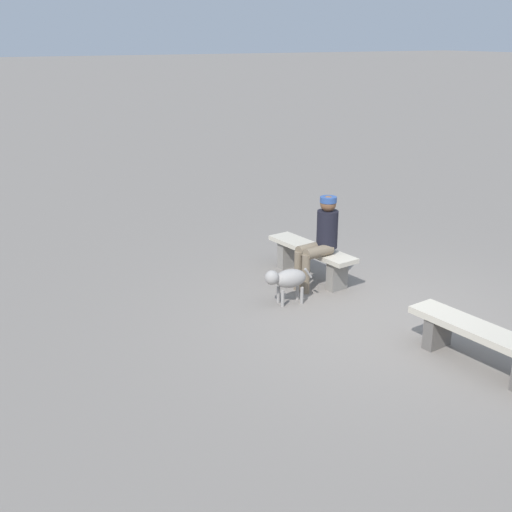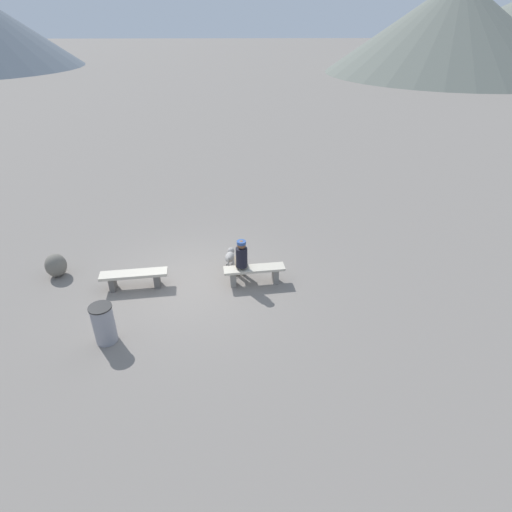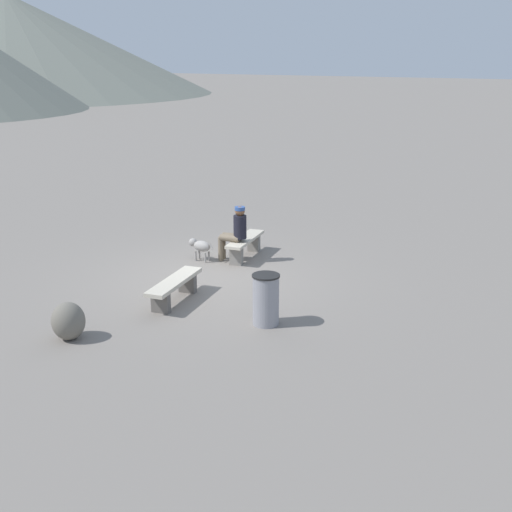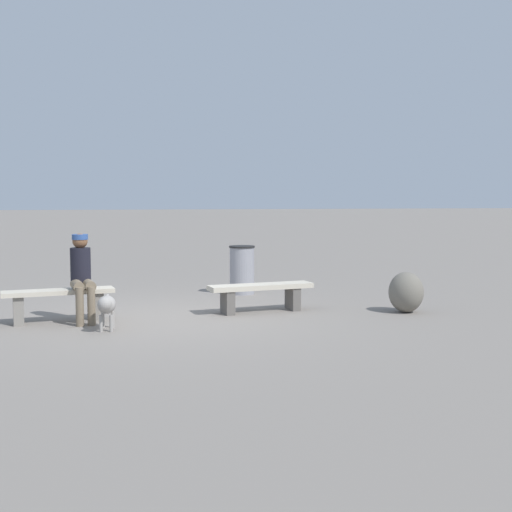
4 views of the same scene
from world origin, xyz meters
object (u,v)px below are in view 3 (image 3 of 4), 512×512
at_px(bench_left, 174,286).
at_px(seated_person, 235,230).
at_px(dog, 200,246).
at_px(trash_bin, 266,300).
at_px(bench_right, 245,244).
at_px(boulder, 68,321).

xyz_separation_m(bench_left, seated_person, (2.68, 0.17, 0.41)).
relative_size(dog, trash_bin, 0.74).
height_order(dog, trash_bin, trash_bin).
distance_m(bench_left, seated_person, 2.72).
height_order(bench_left, bench_right, bench_right).
bearing_deg(seated_person, dog, 105.67).
xyz_separation_m(dog, boulder, (-4.54, -0.29, -0.02)).
bearing_deg(bench_left, trash_bin, -101.61).
relative_size(seated_person, trash_bin, 1.41).
xyz_separation_m(bench_right, seated_person, (-0.33, 0.07, 0.40)).
distance_m(dog, trash_bin, 3.84).
bearing_deg(boulder, dog, 3.63).
bearing_deg(bench_left, dog, 14.01).
distance_m(bench_right, dog, 1.02).
height_order(trash_bin, boulder, trash_bin).
relative_size(bench_left, dog, 2.55).
bearing_deg(boulder, seated_person, -5.10).
bearing_deg(boulder, bench_left, -15.63).
bearing_deg(bench_right, boulder, 167.77).
height_order(seated_person, trash_bin, seated_person).
bearing_deg(dog, seated_person, -149.89).
xyz_separation_m(bench_left, trash_bin, (-0.17, -1.97, 0.14)).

